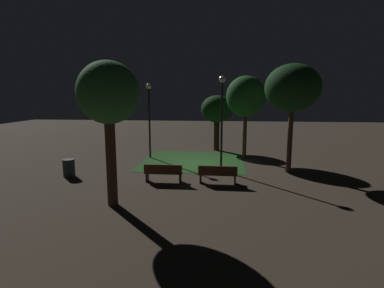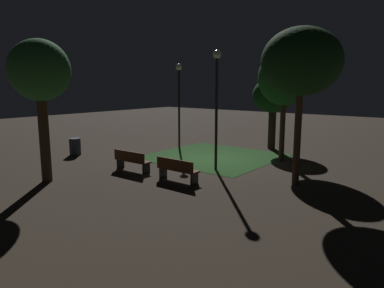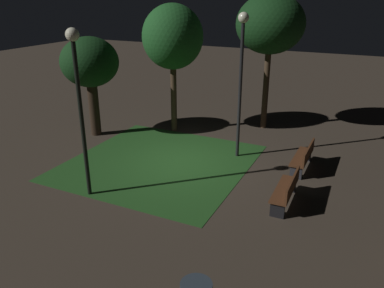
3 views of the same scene
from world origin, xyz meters
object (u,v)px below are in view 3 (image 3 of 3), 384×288
object	(u,v)px
tree_tall_center	(90,64)
lamp_post_plaza_east	(78,88)
bench_path_side	(304,157)
bench_back_row	(287,189)
tree_back_left	(270,25)
lamp_post_near_wall	(241,64)
tree_lawn_side	(173,38)

from	to	relation	value
tree_tall_center	lamp_post_plaza_east	distance (m)	5.36
lamp_post_plaza_east	bench_path_side	bearing A→B (deg)	-50.36
bench_back_row	lamp_post_plaza_east	size ratio (longest dim) A/B	0.37
tree_back_left	lamp_post_near_wall	distance (m)	3.73
tree_tall_center	tree_back_left	world-z (taller)	tree_back_left
tree_lawn_side	lamp_post_plaza_east	world-z (taller)	tree_lawn_side
lamp_post_near_wall	lamp_post_plaza_east	distance (m)	5.58
tree_back_left	lamp_post_plaza_east	world-z (taller)	tree_back_left
lamp_post_plaza_east	bench_back_row	bearing A→B (deg)	-70.23
bench_back_row	tree_lawn_side	xyz separation A→B (m)	(4.20, 5.86, 3.49)
bench_path_side	lamp_post_near_wall	world-z (taller)	lamp_post_near_wall
tree_tall_center	lamp_post_near_wall	world-z (taller)	lamp_post_near_wall
tree_back_left	lamp_post_plaza_east	bearing A→B (deg)	159.92
tree_back_left	lamp_post_plaza_east	distance (m)	8.88
lamp_post_near_wall	bench_back_row	bearing A→B (deg)	-138.16
bench_path_side	tree_back_left	bearing A→B (deg)	33.28
tree_lawn_side	lamp_post_near_wall	size ratio (longest dim) A/B	1.04
tree_lawn_side	tree_back_left	distance (m)	4.04
bench_path_side	tree_back_left	distance (m)	5.96
tree_lawn_side	tree_tall_center	bearing A→B (deg)	123.70
tree_lawn_side	lamp_post_plaza_east	distance (m)	6.22
tree_lawn_side	lamp_post_near_wall	bearing A→B (deg)	-113.39
tree_back_left	lamp_post_plaza_east	size ratio (longest dim) A/B	1.18
lamp_post_near_wall	tree_back_left	bearing A→B (deg)	0.38
bench_back_row	lamp_post_near_wall	distance (m)	4.66
bench_back_row	tree_back_left	distance (m)	7.83
tree_lawn_side	tree_tall_center	xyz separation A→B (m)	(-1.86, 2.79, -0.97)
tree_tall_center	lamp_post_plaza_east	size ratio (longest dim) A/B	0.84
tree_lawn_side	tree_back_left	size ratio (longest dim) A/B	0.93
lamp_post_near_wall	bench_path_side	bearing A→B (deg)	-93.40
bench_back_row	bench_path_side	size ratio (longest dim) A/B	1.00
bench_back_row	lamp_post_plaza_east	xyz separation A→B (m)	(-1.97, 5.47, 2.78)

